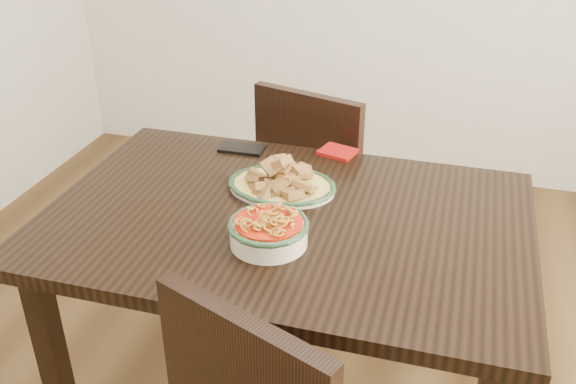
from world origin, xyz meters
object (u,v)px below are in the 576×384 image
(chair_far, at_px, (321,182))
(smartphone, at_px, (242,148))
(fish_plate, at_px, (282,176))
(noodle_bowl, at_px, (269,229))
(dining_table, at_px, (286,242))

(chair_far, bearing_deg, smartphone, 73.76)
(chair_far, height_order, smartphone, chair_far)
(fish_plate, xyz_separation_m, noodle_bowl, (0.05, -0.28, -0.00))
(smartphone, bearing_deg, fish_plate, -49.18)
(dining_table, xyz_separation_m, chair_far, (-0.06, 0.67, -0.16))
(dining_table, xyz_separation_m, smartphone, (-0.26, 0.36, 0.09))
(dining_table, relative_size, noodle_bowl, 6.33)
(dining_table, xyz_separation_m, fish_plate, (-0.05, 0.13, 0.13))
(chair_far, height_order, fish_plate, chair_far)
(dining_table, height_order, chair_far, chair_far)
(smartphone, bearing_deg, noodle_bowl, -65.03)
(fish_plate, bearing_deg, smartphone, 132.35)
(fish_plate, height_order, noodle_bowl, fish_plate)
(dining_table, relative_size, chair_far, 1.48)
(noodle_bowl, height_order, smartphone, noodle_bowl)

